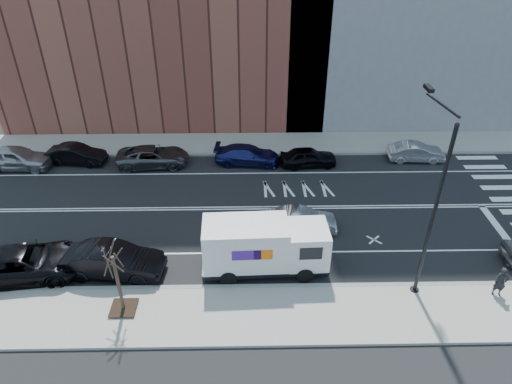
{
  "coord_description": "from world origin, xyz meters",
  "views": [
    {
      "loc": [
        -1.07,
        -23.49,
        16.3
      ],
      "look_at": [
        -0.67,
        -0.33,
        1.4
      ],
      "focal_mm": 32.0,
      "sensor_mm": 36.0,
      "label": 1
    }
  ],
  "objects_px": {
    "far_parked_a": "(17,158)",
    "pedestrian": "(501,282)",
    "fedex_van": "(264,246)",
    "driving_sedan": "(301,221)",
    "far_parked_b": "(77,155)"
  },
  "relations": [
    {
      "from": "far_parked_a",
      "to": "pedestrian",
      "type": "relative_size",
      "value": 3.02
    },
    {
      "from": "fedex_van",
      "to": "far_parked_a",
      "type": "relative_size",
      "value": 1.33
    },
    {
      "from": "fedex_van",
      "to": "far_parked_a",
      "type": "xyz_separation_m",
      "value": [
        -17.27,
        10.98,
        -0.71
      ]
    },
    {
      "from": "fedex_van",
      "to": "driving_sedan",
      "type": "xyz_separation_m",
      "value": [
        2.27,
        3.3,
        -0.87
      ]
    },
    {
      "from": "fedex_van",
      "to": "far_parked_a",
      "type": "distance_m",
      "value": 20.48
    },
    {
      "from": "driving_sedan",
      "to": "pedestrian",
      "type": "height_order",
      "value": "pedestrian"
    },
    {
      "from": "driving_sedan",
      "to": "pedestrian",
      "type": "xyz_separation_m",
      "value": [
        8.95,
        -5.47,
        0.29
      ]
    },
    {
      "from": "far_parked_b",
      "to": "pedestrian",
      "type": "height_order",
      "value": "pedestrian"
    },
    {
      "from": "far_parked_a",
      "to": "pedestrian",
      "type": "height_order",
      "value": "pedestrian"
    },
    {
      "from": "fedex_van",
      "to": "pedestrian",
      "type": "distance_m",
      "value": 11.45
    },
    {
      "from": "far_parked_a",
      "to": "driving_sedan",
      "type": "bearing_deg",
      "value": -108.33
    },
    {
      "from": "fedex_van",
      "to": "driving_sedan",
      "type": "distance_m",
      "value": 4.1
    },
    {
      "from": "pedestrian",
      "to": "far_parked_b",
      "type": "bearing_deg",
      "value": 160.48
    },
    {
      "from": "fedex_van",
      "to": "far_parked_a",
      "type": "height_order",
      "value": "fedex_van"
    },
    {
      "from": "far_parked_a",
      "to": "far_parked_b",
      "type": "bearing_deg",
      "value": -77.73
    }
  ]
}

